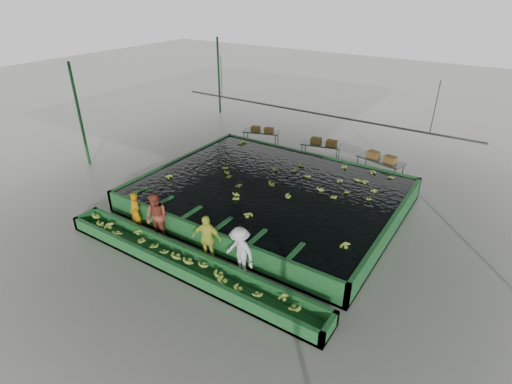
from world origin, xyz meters
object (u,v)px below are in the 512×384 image
Objects in this scene: worker_a at (135,212)px; packing_table_mid at (320,152)px; flotation_tank at (269,194)px; worker_d at (240,252)px; box_stack_mid at (324,144)px; box_stack_left at (262,132)px; box_stack_right at (381,160)px; worker_c at (207,239)px; packing_table_right at (379,169)px; sorting_trough at (185,263)px; packing_table_left at (261,139)px; worker_b at (157,217)px.

packing_table_mid is at bearing 84.00° from worker_a.
worker_a reaches higher than flotation_tank.
worker_d is 1.30× the size of box_stack_mid.
worker_a is 1.21× the size of box_stack_left.
packing_table_mid is 1.60× the size of box_stack_left.
box_stack_right reaches higher than flotation_tank.
worker_a is 0.89× the size of worker_c.
box_stack_mid is 0.96× the size of box_stack_right.
worker_a is 10.98m from packing_table_right.
sorting_trough is 11.12m from packing_table_left.
worker_a is 4.65m from worker_d.
worker_a reaches higher than packing_table_right.
box_stack_mid is at bearing 1.30° from box_stack_left.
box_stack_left reaches higher than flotation_tank.
flotation_tank is 7.37× the size of box_stack_right.
worker_a is 0.88× the size of worker_d.
packing_table_right is (2.70, 9.16, -0.36)m from worker_c.
worker_d is (1.58, 0.80, 0.60)m from sorting_trough.
box_stack_right reaches higher than sorting_trough.
worker_b is 0.83× the size of packing_table_right.
flotation_tank is at bearing -54.83° from box_stack_left.
worker_c is 0.86× the size of packing_table_mid.
packing_table_left is 1.58× the size of box_stack_left.
flotation_tank is 6.68× the size of worker_a.
worker_b reaches higher than sorting_trough.
worker_b is at bearing -118.33° from packing_table_right.
packing_table_mid reaches higher than packing_table_left.
packing_table_left is at bearing -179.95° from packing_table_mid.
packing_table_left is at bearing 176.00° from packing_table_right.
worker_d is 9.27m from packing_table_right.
worker_c is (3.34, 0.00, 0.09)m from worker_a.
sorting_trough is (0.00, -5.10, -0.20)m from flotation_tank.
flotation_tank is 5.88× the size of worker_d.
box_stack_mid is 3.13m from box_stack_right.
worker_b is at bearing -79.77° from box_stack_left.
flotation_tank is 5.11× the size of packing_table_left.
worker_b is at bearing -101.09° from box_stack_mid.
box_stack_right reaches higher than packing_table_right.
sorting_trough is 10.99m from box_stack_left.
packing_table_right is 6.68m from box_stack_left.
worker_b is at bearing -169.41° from worker_d.
sorting_trough is 2.22m from worker_b.
box_stack_right is at bearing -9.49° from box_stack_mid.
packing_table_right is at bearing -3.23° from box_stack_left.
worker_c reaches higher than packing_table_mid.
packing_table_mid is at bearing 171.87° from box_stack_mid.
box_stack_left is (-6.66, 0.38, 0.41)m from packing_table_right.
flotation_tank is at bearing 75.83° from worker_c.
worker_c is 10.33m from box_stack_left.
worker_d reaches higher than flotation_tank.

